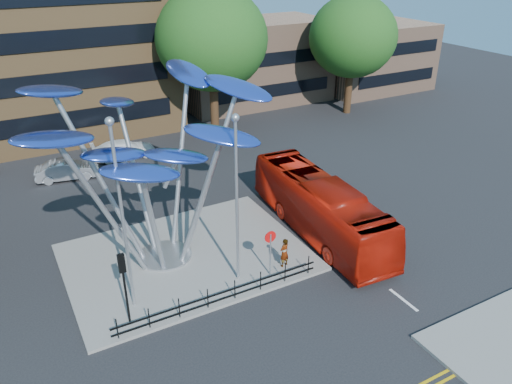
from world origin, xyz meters
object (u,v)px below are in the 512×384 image
traffic_light_island (123,274)px  pedestrian (284,252)px  street_lamp_left (121,202)px  tree_right (212,39)px  no_entry_sign_island (270,246)px  red_bus (320,207)px  tree_far (353,37)px  parked_car_right (124,149)px  street_lamp_right (237,187)px  parked_car_mid (67,170)px  leaf_sculpture (150,133)px

traffic_light_island → pedestrian: size_ratio=2.20×
street_lamp_left → traffic_light_island: (-0.50, -1.00, -2.74)m
tree_right → traffic_light_island: (-13.00, -19.50, -5.42)m
no_entry_sign_island → red_bus: red_bus is taller
tree_far → no_entry_sign_island: (-20.00, -19.48, -5.29)m
parked_car_right → street_lamp_right: bearing=-176.0°
street_lamp_left → no_entry_sign_island: bearing=-8.6°
street_lamp_left → no_entry_sign_island: street_lamp_left is taller
no_entry_sign_island → parked_car_mid: bearing=111.5°
street_lamp_left → tree_far: bearing=34.9°
street_lamp_left → leaf_sculpture: bearing=52.6°
red_bus → parked_car_right: (-6.67, 16.15, -0.91)m
street_lamp_right → red_bus: street_lamp_right is taller
tree_far → parked_car_mid: size_ratio=2.59×
leaf_sculpture → tree_right: bearing=56.7°
tree_far → leaf_sculpture: bearing=-147.5°
traffic_light_island → parked_car_right: size_ratio=0.73×
parked_car_mid → tree_far: bearing=-74.4°
street_lamp_right → red_bus: size_ratio=0.73×
tree_far → traffic_light_island: bearing=-144.2°
tree_right → red_bus: bearing=-94.7°
leaf_sculpture → no_entry_sign_island: (4.07, -4.16, -5.06)m
traffic_light_island → no_entry_sign_island: bearing=0.1°
tree_right → leaf_sculpture: 18.37m
tree_far → traffic_light_island: tree_far is taller
street_lamp_left → tree_right: bearing=56.0°
leaf_sculpture → parked_car_mid: size_ratio=3.05×
traffic_light_island → pedestrian: (8.00, 0.33, -1.69)m
street_lamp_left → parked_car_mid: street_lamp_left is taller
red_bus → parked_car_right: bearing=116.3°
street_lamp_left → street_lamp_right: street_lamp_left is taller
tree_right → no_entry_sign_island: size_ratio=4.94×
parked_car_mid → parked_car_right: (4.50, 1.93, -0.00)m
tree_right → pedestrian: tree_right is taller
tree_far → street_lamp_right: bearing=-138.5°
leaf_sculpture → street_lamp_right: leaf_sculpture is taller
no_entry_sign_island → parked_car_right: no_entry_sign_island is taller
tree_right → no_entry_sign_island: tree_right is taller
pedestrian → tree_right: bearing=-121.5°
leaf_sculpture → street_lamp_right: (2.57, -3.68, -1.78)m
tree_right → no_entry_sign_island: bearing=-107.1°
red_bus → parked_car_right: 17.50m
leaf_sculpture → parked_car_mid: (-2.50, 12.48, -6.18)m
no_entry_sign_island → parked_car_mid: no_entry_sign_island is taller
no_entry_sign_island → tree_far: bearing=44.3°
tree_right → traffic_light_island: bearing=-123.7°
street_lamp_right → red_bus: 7.30m
tree_right → parked_car_right: 10.95m
leaf_sculpture → parked_car_right: 15.81m
parked_car_right → no_entry_sign_island: bearing=-171.4°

